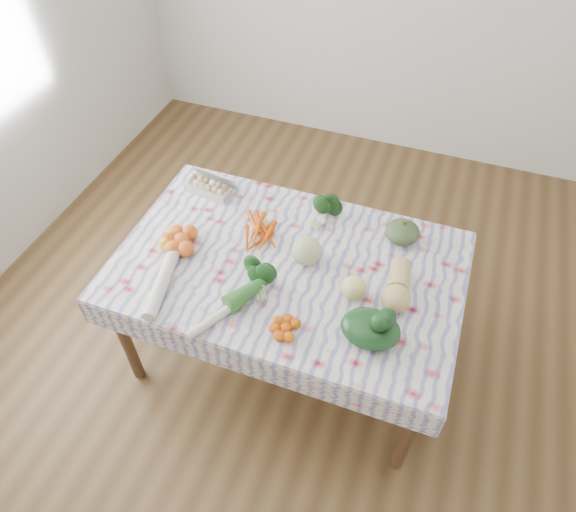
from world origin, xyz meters
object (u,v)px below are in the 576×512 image
Objects in this scene: cabbage at (307,251)px; egg_carton at (208,188)px; butternut_squash at (398,285)px; kabocha_squash at (402,232)px; dining_table at (288,275)px; grapefruit at (354,288)px.

egg_carton is at bearing 156.33° from cabbage.
egg_carton is at bearing 157.66° from butternut_squash.
butternut_squash is (0.05, -0.35, 0.01)m from kabocha_squash.
egg_carton reaches higher than dining_table.
dining_table is 0.18m from cabbage.
kabocha_squash is 0.45m from grapefruit.
butternut_squash is at bearing -9.01° from egg_carton.
kabocha_squash reaches higher than egg_carton.
dining_table is at bearing -145.93° from cabbage.
dining_table is 11.18× the size of cabbage.
butternut_squash is at bearing -6.27° from cabbage.
cabbage is at bearing 154.00° from grapefruit.
grapefruit reaches higher than kabocha_squash.
kabocha_squash is at bearing 72.47° from grapefruit.
kabocha_squash is 1.18× the size of cabbage.
cabbage reaches higher than butternut_squash.
butternut_squash is at bearing 0.16° from dining_table.
cabbage is 0.45m from butternut_squash.
kabocha_squash is at bearing 8.30° from egg_carton.
cabbage reaches higher than kabocha_squash.
grapefruit is at bearing -26.00° from cabbage.
dining_table is 0.38m from grapefruit.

